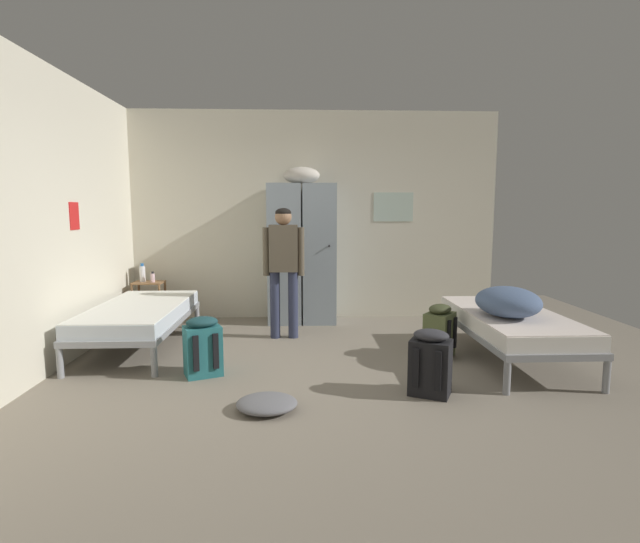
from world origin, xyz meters
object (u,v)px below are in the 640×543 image
(water_bottle, at_px, (142,273))
(backpack_teal, at_px, (203,347))
(bed_right, at_px, (510,323))
(clothes_pile_grey, at_px, (267,404))
(lotion_bottle, at_px, (153,278))
(bed_left_rear, at_px, (140,314))
(bedding_heap, at_px, (508,302))
(backpack_black, at_px, (431,364))
(locker_bank, at_px, (302,251))
(person_traveler, at_px, (284,260))
(shelf_unit, at_px, (149,298))
(backpack_olive, at_px, (438,332))

(water_bottle, xyz_separation_m, backpack_teal, (1.18, -2.05, -0.42))
(backpack_teal, bearing_deg, bed_right, 6.39)
(clothes_pile_grey, bearing_deg, lotion_bottle, 120.73)
(bed_left_rear, height_order, bedding_heap, bedding_heap)
(bedding_heap, relative_size, backpack_black, 1.30)
(locker_bank, distance_m, water_bottle, 2.12)
(backpack_black, xyz_separation_m, clothes_pile_grey, (-1.33, -0.28, -0.21))
(person_traveler, relative_size, lotion_bottle, 10.87)
(locker_bank, distance_m, bed_right, 2.80)
(water_bottle, height_order, backpack_black, water_bottle)
(person_traveler, xyz_separation_m, clothes_pile_grey, (-0.06, -2.10, -0.87))
(shelf_unit, bearing_deg, person_traveler, -22.64)
(shelf_unit, height_order, water_bottle, water_bottle)
(person_traveler, bearing_deg, bed_right, -22.18)
(bed_right, relative_size, backpack_teal, 3.45)
(water_bottle, bearing_deg, person_traveler, -22.29)
(shelf_unit, distance_m, clothes_pile_grey, 3.36)
(backpack_olive, bearing_deg, backpack_teal, -168.32)
(bed_left_rear, bearing_deg, lotion_bottle, 99.21)
(person_traveler, xyz_separation_m, backpack_black, (1.26, -1.82, -0.67))
(bed_left_rear, distance_m, lotion_bottle, 1.15)
(bedding_heap, height_order, backpack_olive, bedding_heap)
(locker_bank, height_order, backpack_black, locker_bank)
(bed_right, distance_m, clothes_pile_grey, 2.66)
(shelf_unit, xyz_separation_m, bed_right, (4.12, -1.70, 0.04))
(bedding_heap, bearing_deg, person_traveler, 152.90)
(locker_bank, bearing_deg, bed_right, -40.19)
(locker_bank, bearing_deg, water_bottle, -178.54)
(backpack_black, distance_m, backpack_teal, 2.04)
(bed_right, bearing_deg, water_bottle, 157.77)
(person_traveler, height_order, backpack_teal, person_traveler)
(bed_left_rear, distance_m, bedding_heap, 3.83)
(shelf_unit, distance_m, water_bottle, 0.34)
(bed_left_rear, relative_size, person_traveler, 1.24)
(bedding_heap, relative_size, water_bottle, 2.94)
(locker_bank, relative_size, bedding_heap, 2.90)
(bed_left_rear, bearing_deg, locker_bank, 34.60)
(bedding_heap, distance_m, person_traveler, 2.48)
(backpack_black, bearing_deg, lotion_bottle, 139.76)
(bed_left_rear, bearing_deg, bedding_heap, -10.97)
(bed_left_rear, xyz_separation_m, clothes_pile_grey, (1.49, -1.71, -0.33))
(bedding_heap, xyz_separation_m, backpack_teal, (-2.90, -0.16, -0.37))
(bed_right, xyz_separation_m, backpack_teal, (-3.02, -0.34, -0.12))
(bed_left_rear, height_order, clothes_pile_grey, bed_left_rear)
(locker_bank, xyz_separation_m, shelf_unit, (-2.02, -0.07, -0.62))
(bedding_heap, xyz_separation_m, water_bottle, (-4.08, 1.90, 0.05))
(bed_left_rear, relative_size, bedding_heap, 2.66)
(locker_bank, height_order, person_traveler, locker_bank)
(person_traveler, bearing_deg, backpack_teal, -118.88)
(bed_right, distance_m, bedding_heap, 0.33)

